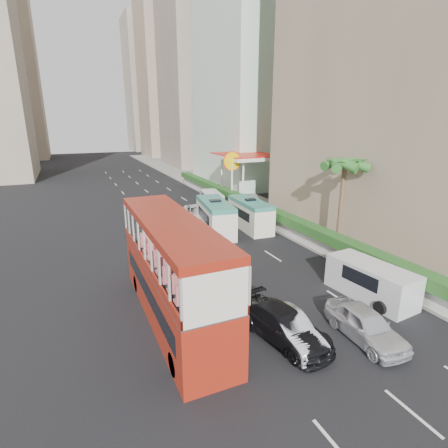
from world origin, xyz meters
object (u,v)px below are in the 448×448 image
car_black (283,339)px  car_silver_lane_a (288,341)px  car_silver_lane_b (363,339)px  minibus_far (250,215)px  palm_tree (341,207)px  shell_station (247,177)px  minibus_near (215,217)px  double_decker_bus (172,270)px  van_asset (197,220)px  panel_van_near (371,281)px  panel_van_far (212,200)px

car_black → car_silver_lane_a: bearing=-70.3°
car_silver_lane_b → car_silver_lane_a: bearing=163.1°
car_silver_lane_a → minibus_far: size_ratio=0.69×
minibus_far → palm_tree: (3.33, -7.65, 2.09)m
shell_station → car_black: bearing=-114.3°
car_silver_lane_a → car_silver_lane_b: size_ratio=0.95×
car_silver_lane_a → minibus_far: (6.40, 15.63, 1.29)m
car_black → palm_tree: size_ratio=0.77×
minibus_near → shell_station: 14.32m
double_decker_bus → minibus_far: double_decker_bus is taller
car_silver_lane_b → car_black: 3.62m
car_silver_lane_a → minibus_near: 16.16m
double_decker_bus → minibus_near: bearing=58.8°
minibus_near → car_silver_lane_b: bearing=-81.4°
van_asset → minibus_far: 5.90m
minibus_near → shell_station: size_ratio=0.78×
minibus_far → palm_tree: palm_tree is taller
panel_van_near → palm_tree: palm_tree is taller
minibus_far → car_silver_lane_a: bearing=-109.2°
car_silver_lane_a → palm_tree: bearing=39.2°
van_asset → palm_tree: 14.42m
minibus_near → panel_van_near: (3.25, -14.22, -0.42)m
car_black → panel_van_far: (6.25, 23.90, 0.89)m
double_decker_bus → panel_van_near: size_ratio=2.28×
van_asset → panel_van_near: bearing=-68.5°
car_silver_lane_a → van_asset: size_ratio=0.80×
minibus_near → minibus_far: (3.30, -0.17, -0.09)m
shell_station → minibus_near: bearing=-128.3°
double_decker_bus → minibus_near: (7.16, 11.82, -1.15)m
panel_van_far → double_decker_bus: bearing=-107.8°
double_decker_bus → panel_van_far: double_decker_bus is taller
car_black → van_asset: car_black is taller
minibus_near → panel_van_far: 8.88m
minibus_near → shell_station: bearing=60.1°
car_silver_lane_a → panel_van_near: size_ratio=0.83×
palm_tree → shell_station: size_ratio=0.80×
panel_van_far → van_asset: bearing=-119.9°
double_decker_bus → car_black: bearing=-43.6°
car_silver_lane_a → car_black: size_ratio=0.82×
car_silver_lane_a → car_silver_lane_b: bearing=-21.3°
car_silver_lane_b → panel_van_near: (3.17, 2.80, 0.96)m
car_silver_lane_b → double_decker_bus: bearing=148.5°
car_silver_lane_a → shell_station: 29.63m
car_silver_lane_b → van_asset: bearing=94.6°
palm_tree → minibus_near: bearing=130.3°
car_silver_lane_a → panel_van_far: panel_van_far is taller
car_silver_lane_b → minibus_far: 17.20m
double_decker_bus → panel_van_near: (10.42, -2.40, -1.57)m
car_silver_lane_b → shell_station: shell_station is taller
car_silver_lane_a → minibus_near: size_ratio=0.65×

